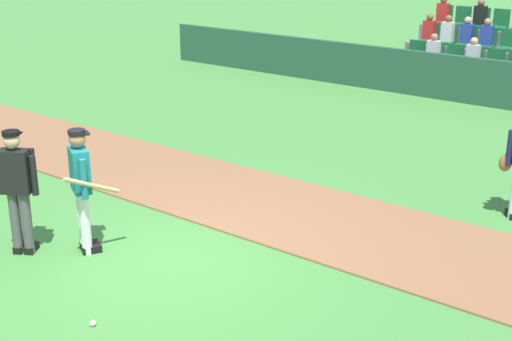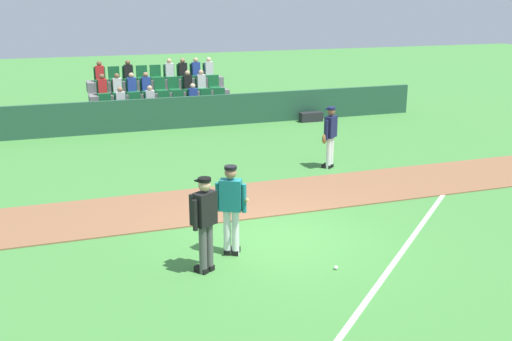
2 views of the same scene
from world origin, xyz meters
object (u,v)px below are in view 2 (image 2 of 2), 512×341
(baseball, at_px, (336,268))
(runner_navy_jersey, at_px, (330,135))
(umpire_home_plate, at_px, (205,219))
(batter_teal_jersey, at_px, (231,207))
(equipment_bag, at_px, (311,117))

(baseball, bearing_deg, runner_navy_jersey, 65.38)
(umpire_home_plate, xyz_separation_m, baseball, (2.24, -0.69, -0.96))
(batter_teal_jersey, xyz_separation_m, equipment_bag, (6.55, 10.99, -0.79))
(equipment_bag, bearing_deg, umpire_home_plate, -122.00)
(batter_teal_jersey, bearing_deg, equipment_bag, 59.19)
(umpire_home_plate, xyz_separation_m, equipment_bag, (7.21, 11.53, -0.82))
(runner_navy_jersey, height_order, baseball, runner_navy_jersey)
(umpire_home_plate, height_order, equipment_bag, umpire_home_plate)
(baseball, bearing_deg, equipment_bag, 67.89)
(baseball, bearing_deg, umpire_home_plate, 162.82)
(batter_teal_jersey, relative_size, equipment_bag, 1.96)
(umpire_home_plate, height_order, baseball, umpire_home_plate)
(baseball, height_order, equipment_bag, equipment_bag)
(umpire_home_plate, distance_m, runner_navy_jersey, 7.33)
(batter_teal_jersey, xyz_separation_m, runner_navy_jersey, (4.35, 4.80, -0.01))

